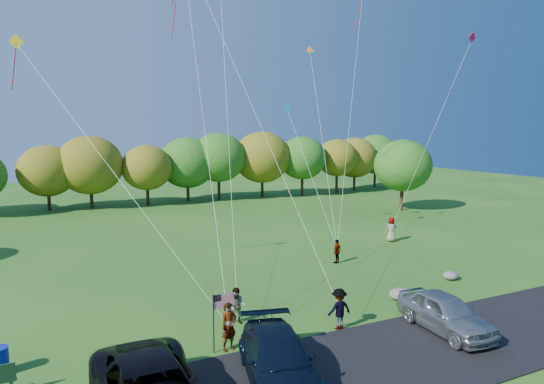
# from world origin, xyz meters

# --- Properties ---
(ground) EXTENTS (140.00, 140.00, 0.00)m
(ground) POSITION_xyz_m (0.00, 0.00, 0.00)
(ground) COLOR #225117
(ground) RESTS_ON ground
(asphalt_lane) EXTENTS (44.00, 6.00, 0.06)m
(asphalt_lane) POSITION_xyz_m (0.00, -4.00, 0.03)
(asphalt_lane) COLOR black
(asphalt_lane) RESTS_ON ground
(treeline) EXTENTS (76.69, 27.81, 8.40)m
(treeline) POSITION_xyz_m (0.19, 36.12, 4.64)
(treeline) COLOR #3D2416
(treeline) RESTS_ON ground
(minivan_navy) EXTENTS (3.58, 5.89, 1.60)m
(minivan_navy) POSITION_xyz_m (-3.54, -3.73, 0.86)
(minivan_navy) COLOR black
(minivan_navy) RESTS_ON asphalt_lane
(minivan_silver) EXTENTS (2.21, 4.82, 1.60)m
(minivan_silver) POSITION_xyz_m (4.66, -3.05, 0.86)
(minivan_silver) COLOR #93979C
(minivan_silver) RESTS_ON asphalt_lane
(flyer_a) EXTENTS (0.80, 0.63, 1.92)m
(flyer_a) POSITION_xyz_m (-4.13, -0.61, 0.96)
(flyer_a) COLOR #4C4C59
(flyer_a) RESTS_ON ground
(flyer_b) EXTENTS (1.00, 0.93, 1.63)m
(flyer_b) POSITION_xyz_m (-2.88, 1.64, 0.81)
(flyer_b) COLOR #4C4C59
(flyer_b) RESTS_ON ground
(flyer_c) EXTENTS (1.16, 0.67, 1.78)m
(flyer_c) POSITION_xyz_m (0.83, -0.80, 0.89)
(flyer_c) COLOR #4C4C59
(flyer_c) RESTS_ON ground
(flyer_d) EXTENTS (0.98, 0.75, 1.55)m
(flyer_d) POSITION_xyz_m (6.53, 7.91, 0.77)
(flyer_d) COLOR #4C4C59
(flyer_d) RESTS_ON ground
(flyer_e) EXTENTS (1.10, 0.96, 1.89)m
(flyer_e) POSITION_xyz_m (13.58, 11.12, 0.94)
(flyer_e) COLOR #4C4C59
(flyer_e) RESTS_ON ground
(flag_assembly) EXTENTS (0.86, 0.55, 2.31)m
(flag_assembly) POSITION_xyz_m (-4.49, -0.58, 1.71)
(flag_assembly) COLOR black
(flag_assembly) RESTS_ON ground
(boulder_near) EXTENTS (1.22, 0.95, 0.61)m
(boulder_near) POSITION_xyz_m (5.63, 0.84, 0.30)
(boulder_near) COLOR #A1988C
(boulder_near) RESTS_ON ground
(boulder_far) EXTENTS (0.94, 0.78, 0.49)m
(boulder_far) POSITION_xyz_m (10.42, 2.14, 0.25)
(boulder_far) COLOR gray
(boulder_far) RESTS_ON ground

